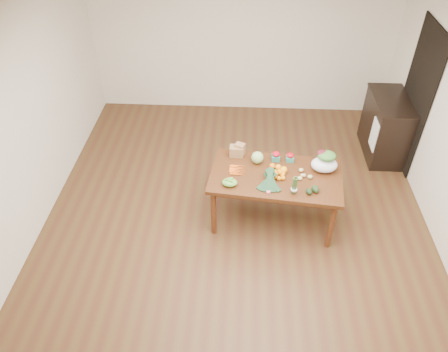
# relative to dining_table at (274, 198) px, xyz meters

# --- Properties ---
(floor) EXTENTS (6.00, 6.00, 0.00)m
(floor) POSITION_rel_dining_table_xyz_m (-0.48, -0.16, -0.38)
(floor) COLOR #4E351B
(floor) RESTS_ON ground
(ceiling) EXTENTS (5.00, 6.00, 0.02)m
(ceiling) POSITION_rel_dining_table_xyz_m (-0.48, -0.16, 2.33)
(ceiling) COLOR white
(ceiling) RESTS_ON room_walls
(room_walls) EXTENTS (5.02, 6.02, 2.70)m
(room_walls) POSITION_rel_dining_table_xyz_m (-0.48, -0.16, 0.97)
(room_walls) COLOR silver
(room_walls) RESTS_ON floor
(dining_table) EXTENTS (1.68, 1.05, 0.75)m
(dining_table) POSITION_rel_dining_table_xyz_m (0.00, 0.00, 0.00)
(dining_table) COLOR #472910
(dining_table) RESTS_ON floor
(doorway_dark) EXTENTS (0.02, 1.00, 2.10)m
(doorway_dark) POSITION_rel_dining_table_xyz_m (2.00, 1.44, 0.68)
(doorway_dark) COLOR black
(doorway_dark) RESTS_ON floor
(cabinet) EXTENTS (0.52, 1.02, 0.94)m
(cabinet) POSITION_rel_dining_table_xyz_m (1.74, 1.58, 0.10)
(cabinet) COLOR black
(cabinet) RESTS_ON floor
(dish_towel) EXTENTS (0.02, 0.28, 0.45)m
(dish_towel) POSITION_rel_dining_table_xyz_m (1.48, 1.24, 0.18)
(dish_towel) COLOR white
(dish_towel) RESTS_ON cabinet
(paper_bag) EXTENTS (0.25, 0.22, 0.17)m
(paper_bag) POSITION_rel_dining_table_xyz_m (-0.49, 0.37, 0.46)
(paper_bag) COLOR brown
(paper_bag) RESTS_ON dining_table
(cabbage) EXTENTS (0.15, 0.15, 0.15)m
(cabbage) POSITION_rel_dining_table_xyz_m (-0.23, 0.23, 0.45)
(cabbage) COLOR #A1C672
(cabbage) RESTS_ON dining_table
(strawberry_basket_a) EXTENTS (0.11, 0.11, 0.09)m
(strawberry_basket_a) POSITION_rel_dining_table_xyz_m (0.00, 0.30, 0.42)
(strawberry_basket_a) COLOR red
(strawberry_basket_a) RESTS_ON dining_table
(strawberry_basket_b) EXTENTS (0.11, 0.11, 0.09)m
(strawberry_basket_b) POSITION_rel_dining_table_xyz_m (0.18, 0.29, 0.42)
(strawberry_basket_b) COLOR red
(strawberry_basket_b) RESTS_ON dining_table
(orange_a) EXTENTS (0.07, 0.07, 0.07)m
(orange_a) POSITION_rel_dining_table_xyz_m (-0.04, 0.12, 0.41)
(orange_a) COLOR orange
(orange_a) RESTS_ON dining_table
(orange_b) EXTENTS (0.08, 0.08, 0.08)m
(orange_b) POSITION_rel_dining_table_xyz_m (0.03, 0.10, 0.41)
(orange_b) COLOR orange
(orange_b) RESTS_ON dining_table
(orange_c) EXTENTS (0.09, 0.09, 0.09)m
(orange_c) POSITION_rel_dining_table_xyz_m (0.09, 0.05, 0.42)
(orange_c) COLOR #FF990F
(orange_c) RESTS_ON dining_table
(mandarin_cluster) EXTENTS (0.20, 0.20, 0.09)m
(mandarin_cluster) POSITION_rel_dining_table_xyz_m (0.05, -0.02, 0.42)
(mandarin_cluster) COLOR orange
(mandarin_cluster) RESTS_ON dining_table
(carrots) EXTENTS (0.24, 0.24, 0.03)m
(carrots) POSITION_rel_dining_table_xyz_m (-0.46, 0.05, 0.39)
(carrots) COLOR #F44F14
(carrots) RESTS_ON dining_table
(snap_pea_bag) EXTENTS (0.18, 0.14, 0.08)m
(snap_pea_bag) POSITION_rel_dining_table_xyz_m (-0.56, -0.22, 0.42)
(snap_pea_bag) COLOR #63A237
(snap_pea_bag) RESTS_ON dining_table
(kale_bunch) EXTENTS (0.36, 0.43, 0.16)m
(kale_bunch) POSITION_rel_dining_table_xyz_m (-0.09, -0.23, 0.45)
(kale_bunch) COLOR #15311A
(kale_bunch) RESTS_ON dining_table
(asparagus_bundle) EXTENTS (0.09, 0.12, 0.26)m
(asparagus_bundle) POSITION_rel_dining_table_xyz_m (0.19, -0.33, 0.50)
(asparagus_bundle) COLOR #527B38
(asparagus_bundle) RESTS_ON dining_table
(potato_a) EXTENTS (0.05, 0.04, 0.04)m
(potato_a) POSITION_rel_dining_table_xyz_m (0.31, -0.02, 0.40)
(potato_a) COLOR #DCCD7E
(potato_a) RESTS_ON dining_table
(potato_b) EXTENTS (0.06, 0.05, 0.05)m
(potato_b) POSITION_rel_dining_table_xyz_m (0.28, -0.08, 0.40)
(potato_b) COLOR tan
(potato_b) RESTS_ON dining_table
(potato_c) EXTENTS (0.05, 0.05, 0.04)m
(potato_c) POSITION_rel_dining_table_xyz_m (0.33, -0.02, 0.40)
(potato_c) COLOR #D5B37A
(potato_c) RESTS_ON dining_table
(potato_d) EXTENTS (0.06, 0.05, 0.05)m
(potato_d) POSITION_rel_dining_table_xyz_m (0.31, 0.08, 0.40)
(potato_d) COLOR tan
(potato_d) RESTS_ON dining_table
(potato_e) EXTENTS (0.06, 0.05, 0.05)m
(potato_e) POSITION_rel_dining_table_xyz_m (0.40, -0.05, 0.40)
(potato_e) COLOR tan
(potato_e) RESTS_ON dining_table
(avocado_a) EXTENTS (0.09, 0.11, 0.07)m
(avocado_a) POSITION_rel_dining_table_xyz_m (0.36, -0.32, 0.41)
(avocado_a) COLOR black
(avocado_a) RESTS_ON dining_table
(avocado_b) EXTENTS (0.11, 0.13, 0.08)m
(avocado_b) POSITION_rel_dining_table_xyz_m (0.44, -0.28, 0.41)
(avocado_b) COLOR black
(avocado_b) RESTS_ON dining_table
(salad_bag) EXTENTS (0.35, 0.28, 0.25)m
(salad_bag) POSITION_rel_dining_table_xyz_m (0.58, 0.12, 0.50)
(salad_bag) COLOR white
(salad_bag) RESTS_ON dining_table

